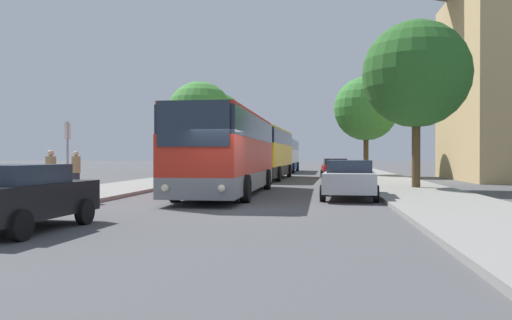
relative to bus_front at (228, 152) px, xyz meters
The scene contains 16 objects.
ground_plane 5.76m from the bus_front, 77.68° to the right, with size 300.00×300.00×0.00m, color #4C4C4F.
sidewalk_left 8.10m from the bus_front, 137.59° to the right, with size 4.00×120.00×0.15m, color gray.
sidewalk_right 9.91m from the bus_front, 33.14° to the right, with size 4.00×120.00×0.15m, color gray.
bus_front is the anchor object (origin of this frame).
bus_middle 14.54m from the bus_front, 89.81° to the left, with size 3.12×11.78×3.55m.
bus_rear 30.32m from the bus_front, 89.97° to the left, with size 2.89×12.17×3.38m.
parked_car_left_curb 11.21m from the bus_front, 103.99° to the right, with size 2.20×3.99×1.48m.
parked_car_right_near 5.34m from the bus_front, 15.55° to the right, with size 2.28×4.53×1.50m.
parked_car_right_far 17.03m from the bus_front, 73.06° to the left, with size 2.17×4.14×1.48m.
bus_stop_sign 6.51m from the bus_front, 144.70° to the right, with size 0.08×0.45×2.79m.
pedestrian_waiting_near 7.27m from the bus_front, 137.82° to the right, with size 0.36×0.36×1.72m.
pedestrian_waiting_far 6.35m from the bus_front, 164.49° to the right, with size 0.36×0.36×1.72m.
tree_left_near 22.50m from the bus_front, 107.15° to the left, with size 5.79×5.79×7.98m.
tree_left_far 27.03m from the bus_front, 102.77° to the left, with size 4.55×4.55×7.59m.
tree_right_near 10.09m from the bus_front, 24.46° to the left, with size 5.16×5.16×8.06m.
tree_right_mid 21.81m from the bus_front, 69.50° to the left, with size 5.17×5.17×7.94m.
Camera 1 is at (2.84, -15.73, 1.67)m, focal length 35.00 mm.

